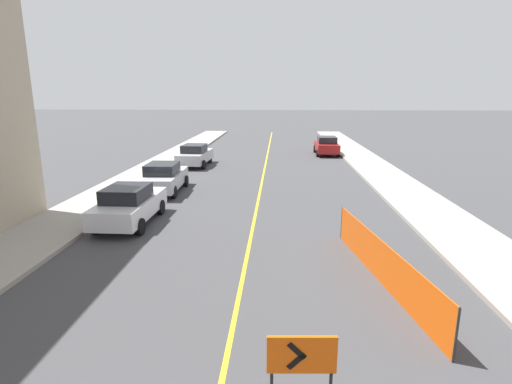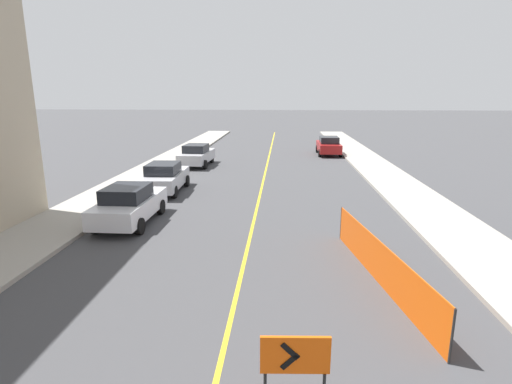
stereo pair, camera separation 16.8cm
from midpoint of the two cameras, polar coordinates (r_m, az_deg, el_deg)
lane_stripe at (r=22.49m, az=1.03°, el=0.62°), size 0.12×67.96×0.01m
sidewalk_left at (r=24.12m, az=-17.67°, el=1.03°), size 2.99×67.96×0.15m
sidewalk_right at (r=23.42m, az=20.30°, el=0.46°), size 2.99×67.96×0.15m
arrow_barricade_primary at (r=7.17m, az=6.32°, el=-22.43°), size 1.17×0.13×1.28m
safety_mesh_fence at (r=11.75m, az=17.64°, el=-9.57°), size 1.20×6.95×1.19m
parked_car_curb_near at (r=16.89m, az=-17.39°, el=-1.70°), size 1.94×4.32×1.59m
parked_car_curb_mid at (r=21.91m, az=-12.71°, el=2.05°), size 1.95×4.36×1.59m
parked_car_curb_far at (r=29.66m, az=-8.32°, el=5.25°), size 2.03×4.39×1.59m
parked_car_opposite_side at (r=35.41m, az=10.47°, el=6.53°), size 1.93×4.30×1.59m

